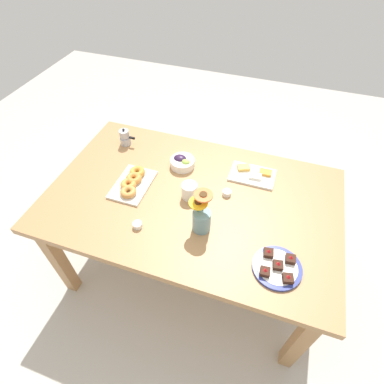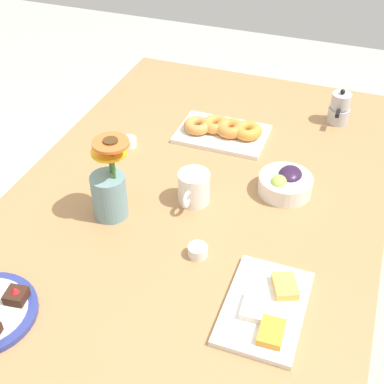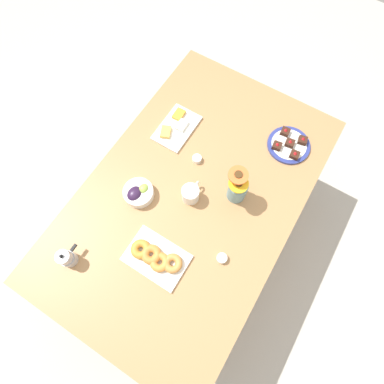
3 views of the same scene
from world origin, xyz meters
The scene contains 10 objects.
ground_plane centered at (0.00, 0.00, 0.00)m, with size 6.00×6.00×0.00m, color #B7B2A8.
dining_table centered at (0.00, 0.00, 0.65)m, with size 1.60×1.00×0.74m.
coffee_mug centered at (-0.01, 0.00, 0.79)m, with size 0.12×0.09×0.09m.
grape_bowl centered at (-0.14, 0.22, 0.77)m, with size 0.15×0.15×0.07m.
cheese_platter centered at (0.29, 0.27, 0.75)m, with size 0.26×0.17×0.03m.
croissant_platter centered at (-0.35, -0.02, 0.76)m, with size 0.19×0.28×0.05m.
jam_cup_honey centered at (0.18, 0.08, 0.76)m, with size 0.05×0.05×0.03m.
jam_cup_berry centered at (-0.20, -0.28, 0.76)m, with size 0.05×0.05×0.03m.
flower_vase centered at (0.11, -0.18, 0.82)m, with size 0.11×0.11×0.24m.
moka_pot centered at (-0.56, 0.31, 0.79)m, with size 0.11×0.07×0.12m.
Camera 2 is at (1.04, 0.38, 1.66)m, focal length 50.00 mm.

